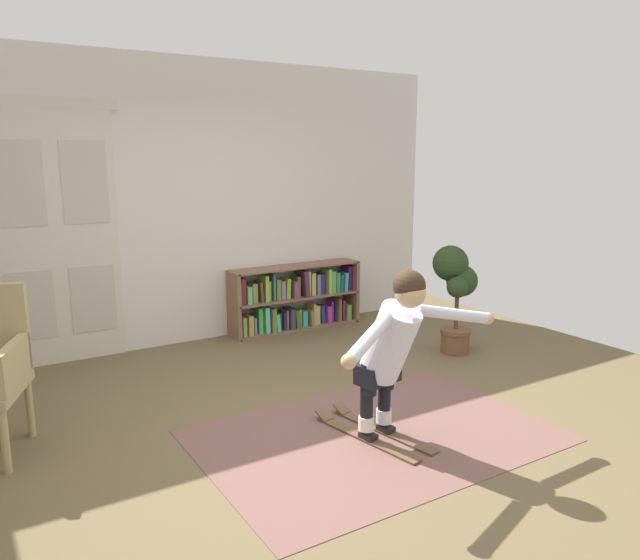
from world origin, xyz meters
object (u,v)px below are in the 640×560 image
Objects in this scene: skis_pair at (371,431)px; person_skier at (393,341)px; bookshelf at (295,299)px; potted_plant at (455,287)px.

skis_pair is 0.73m from person_skier.
skis_pair is (-0.87, -2.64, -0.32)m from bookshelf.
person_skier is at bearing -79.64° from skis_pair.
person_skier is (-0.84, -2.82, 0.39)m from bookshelf.
potted_plant reaches higher than bookshelf.
person_skier is (-1.81, -1.29, 0.07)m from potted_plant.
skis_pair is at bearing -108.31° from bookshelf.
bookshelf reaches higher than skis_pair.
person_skier reaches higher than skis_pair.
person_skier reaches higher than potted_plant.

